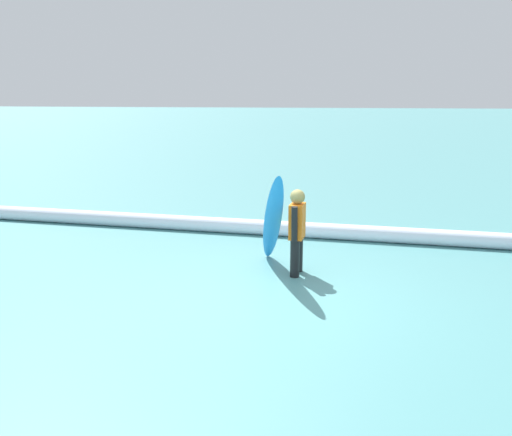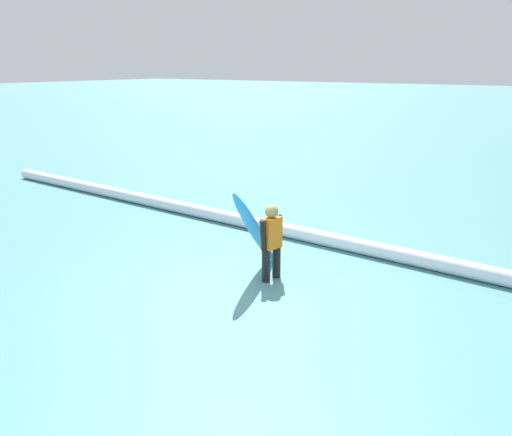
# 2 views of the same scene
# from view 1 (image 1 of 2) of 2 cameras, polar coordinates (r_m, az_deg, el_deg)

# --- Properties ---
(ground_plane) EXTENTS (190.68, 190.68, 0.00)m
(ground_plane) POSITION_cam_1_polar(r_m,az_deg,el_deg) (7.64, 1.24, -7.75)
(ground_plane) COLOR teal
(surfer) EXTENTS (0.23, 0.55, 1.29)m
(surfer) POSITION_cam_1_polar(r_m,az_deg,el_deg) (8.27, 4.22, -1.01)
(surfer) COLOR black
(surfer) RESTS_ON ground_plane
(surfboard) EXTENTS (0.63, 1.72, 1.64)m
(surfboard) POSITION_cam_1_polar(r_m,az_deg,el_deg) (8.32, 1.72, -0.28)
(surfboard) COLOR #268CE5
(surfboard) RESTS_ON ground_plane
(wave_crest_foreground) EXTENTS (17.91, 1.64, 0.29)m
(wave_crest_foreground) POSITION_cam_1_polar(r_m,az_deg,el_deg) (11.16, -7.58, -0.49)
(wave_crest_foreground) COLOR white
(wave_crest_foreground) RESTS_ON ground_plane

